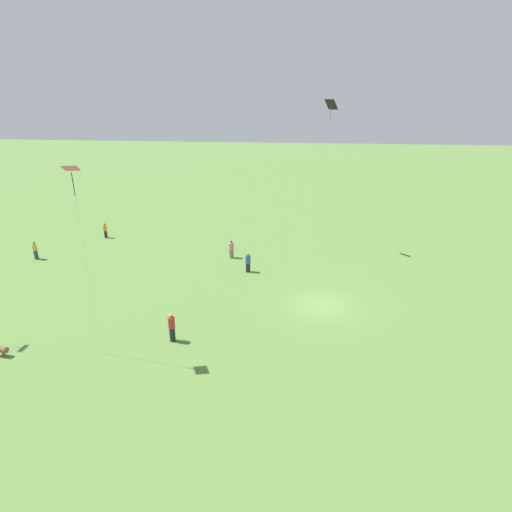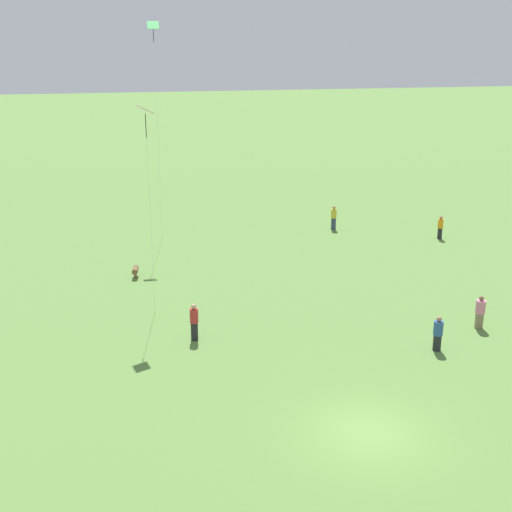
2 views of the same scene
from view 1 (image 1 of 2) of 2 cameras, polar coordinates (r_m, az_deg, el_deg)
name	(u,v)px [view 1 (image 1 of 2)]	position (r m, az deg, el deg)	size (l,w,h in m)	color
ground_plane	(322,305)	(28.22, 9.38, -6.94)	(240.00, 240.00, 0.00)	#5B843D
person_0	(105,230)	(44.10, -20.73, 3.44)	(0.49, 0.49, 1.60)	#232328
person_2	(248,263)	(32.84, -1.15, -0.95)	(0.61, 0.61, 1.66)	#232328
person_3	(231,249)	(35.89, -3.55, 0.96)	(0.58, 0.58, 1.67)	#847056
person_6	(35,250)	(40.61, -29.02, 0.73)	(0.51, 0.51, 1.69)	#333D5B
person_8	(172,327)	(24.07, -11.94, -9.95)	(0.53, 0.53, 1.80)	#232328
kite_2	(73,181)	(21.08, -24.72, 9.74)	(0.84, 0.80, 10.41)	#E54C99
kite_4	(331,110)	(36.82, 10.64, 19.81)	(1.20, 1.19, 13.40)	black
dog_1	(1,349)	(26.58, -32.68, -11.15)	(0.87, 0.40, 0.64)	brown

